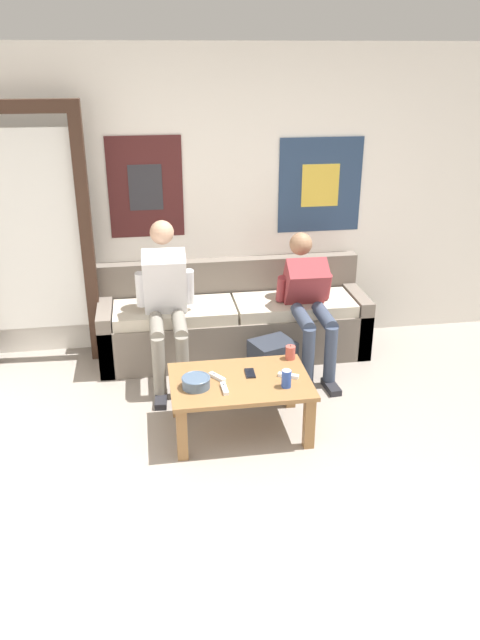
{
  "coord_description": "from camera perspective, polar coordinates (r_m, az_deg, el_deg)",
  "views": [
    {
      "loc": [
        -0.82,
        -2.65,
        2.48
      ],
      "look_at": [
        -0.16,
        1.5,
        0.66
      ],
      "focal_mm": 35.0,
      "sensor_mm": 36.0,
      "label": 1
    }
  ],
  "objects": [
    {
      "name": "person_seated_teen",
      "position": [
        5.16,
        6.26,
        1.97
      ],
      "size": [
        0.47,
        1.0,
        1.07
      ],
      "color": "#384256",
      "rests_on": "ground_plane"
    },
    {
      "name": "ground_plane",
      "position": [
        3.72,
        6.44,
        -18.57
      ],
      "size": [
        18.0,
        18.0,
        0.0
      ],
      "primitive_type": "plane",
      "color": "gray"
    },
    {
      "name": "game_controller_far_center",
      "position": [
        4.16,
        -1.43,
        -6.29
      ],
      "size": [
        0.04,
        0.15,
        0.03
      ],
      "color": "white",
      "rests_on": "coffee_table"
    },
    {
      "name": "wall_back",
      "position": [
        5.47,
        -0.14,
        10.72
      ],
      "size": [
        10.0,
        0.07,
        2.55
      ],
      "color": "white",
      "rests_on": "ground_plane"
    },
    {
      "name": "person_seated_adult",
      "position": [
        4.97,
        -6.78,
        2.0
      ],
      "size": [
        0.47,
        0.9,
        1.25
      ],
      "color": "gray",
      "rests_on": "ground_plane"
    },
    {
      "name": "game_controller_near_left",
      "position": [
        4.3,
        -2.11,
        -5.22
      ],
      "size": [
        0.11,
        0.14,
        0.03
      ],
      "color": "white",
      "rests_on": "coffee_table"
    },
    {
      "name": "door_frame",
      "position": [
        5.3,
        -18.85,
        8.18
      ],
      "size": [
        1.0,
        0.1,
        2.15
      ],
      "color": "#382319",
      "rests_on": "ground_plane"
    },
    {
      "name": "cell_phone",
      "position": [
        4.36,
        0.92,
        -4.88
      ],
      "size": [
        0.07,
        0.14,
        0.01
      ],
      "color": "black",
      "rests_on": "coffee_table"
    },
    {
      "name": "pillar_candle",
      "position": [
        4.56,
        4.63,
        -2.98
      ],
      "size": [
        0.07,
        0.07,
        0.11
      ],
      "color": "#B24C42",
      "rests_on": "coffee_table"
    },
    {
      "name": "game_controller_near_right",
      "position": [
        4.33,
        4.44,
        -5.08
      ],
      "size": [
        0.14,
        0.09,
        0.03
      ],
      "color": "white",
      "rests_on": "coffee_table"
    },
    {
      "name": "backpack",
      "position": [
        4.96,
        3.03,
        -4.14
      ],
      "size": [
        0.39,
        0.37,
        0.39
      ],
      "color": "#282D38",
      "rests_on": "ground_plane"
    },
    {
      "name": "couch",
      "position": [
        5.45,
        -0.58,
        -0.27
      ],
      "size": [
        2.3,
        0.66,
        0.8
      ],
      "color": "#70665B",
      "rests_on": "ground_plane"
    },
    {
      "name": "ceramic_bowl",
      "position": [
        4.19,
        -4.05,
        -5.64
      ],
      "size": [
        0.19,
        0.19,
        0.08
      ],
      "color": "#475B75",
      "rests_on": "coffee_table"
    },
    {
      "name": "drink_can_blue",
      "position": [
        4.19,
        4.26,
        -5.37
      ],
      "size": [
        0.07,
        0.07,
        0.12
      ],
      "color": "#28479E",
      "rests_on": "coffee_table"
    },
    {
      "name": "coffee_table",
      "position": [
        4.32,
        0.01,
        -6.32
      ],
      "size": [
        0.96,
        0.65,
        0.41
      ],
      "color": "olive",
      "rests_on": "ground_plane"
    }
  ]
}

